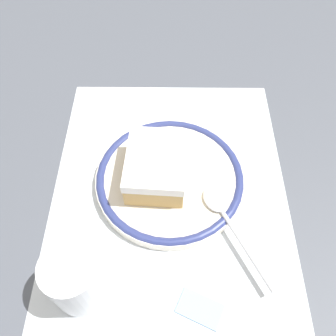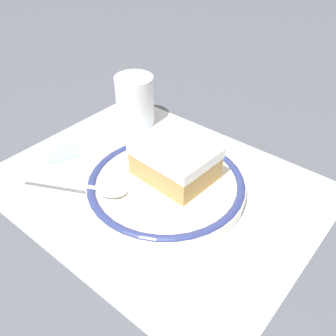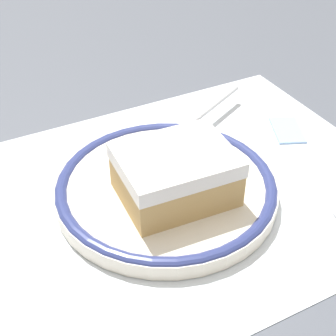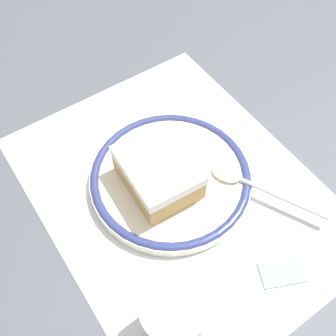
{
  "view_description": "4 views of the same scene",
  "coord_description": "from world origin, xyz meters",
  "px_view_note": "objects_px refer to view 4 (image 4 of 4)",
  "views": [
    {
      "loc": [
        0.25,
        -0.0,
        0.42
      ],
      "look_at": [
        -0.02,
        -0.0,
        0.04
      ],
      "focal_mm": 37.8,
      "sensor_mm": 36.0,
      "label": 1
    },
    {
      "loc": [
        -0.25,
        0.28,
        0.32
      ],
      "look_at": [
        -0.02,
        -0.0,
        0.04
      ],
      "focal_mm": 39.92,
      "sensor_mm": 36.0,
      "label": 2
    },
    {
      "loc": [
        -0.18,
        -0.32,
        0.31
      ],
      "look_at": [
        -0.02,
        -0.0,
        0.04
      ],
      "focal_mm": 53.95,
      "sensor_mm": 36.0,
      "label": 3
    },
    {
      "loc": [
        0.21,
        -0.16,
        0.44
      ],
      "look_at": [
        -0.02,
        -0.0,
        0.04
      ],
      "focal_mm": 43.87,
      "sensor_mm": 36.0,
      "label": 4
    }
  ],
  "objects_px": {
    "cake_slice": "(158,172)",
    "spoon": "(244,180)",
    "cup": "(173,321)",
    "sugar_packet": "(283,271)",
    "plate": "(168,179)"
  },
  "relations": [
    {
      "from": "cake_slice",
      "to": "spoon",
      "type": "relative_size",
      "value": 0.71
    },
    {
      "from": "cup",
      "to": "sugar_packet",
      "type": "xyz_separation_m",
      "value": [
        0.02,
        0.14,
        -0.03
      ]
    },
    {
      "from": "plate",
      "to": "cup",
      "type": "distance_m",
      "value": 0.18
    },
    {
      "from": "cake_slice",
      "to": "cup",
      "type": "bearing_deg",
      "value": -28.96
    },
    {
      "from": "cake_slice",
      "to": "sugar_packet",
      "type": "bearing_deg",
      "value": 17.47
    },
    {
      "from": "cup",
      "to": "sugar_packet",
      "type": "bearing_deg",
      "value": 81.61
    },
    {
      "from": "cake_slice",
      "to": "spoon",
      "type": "height_order",
      "value": "cake_slice"
    },
    {
      "from": "cake_slice",
      "to": "sugar_packet",
      "type": "relative_size",
      "value": 2.01
    },
    {
      "from": "cup",
      "to": "plate",
      "type": "bearing_deg",
      "value": 147.01
    },
    {
      "from": "plate",
      "to": "cake_slice",
      "type": "xyz_separation_m",
      "value": [
        -0.0,
        -0.01,
        0.03
      ]
    },
    {
      "from": "cup",
      "to": "sugar_packet",
      "type": "distance_m",
      "value": 0.14
    },
    {
      "from": "spoon",
      "to": "sugar_packet",
      "type": "distance_m",
      "value": 0.12
    },
    {
      "from": "plate",
      "to": "cake_slice",
      "type": "bearing_deg",
      "value": -90.48
    },
    {
      "from": "cup",
      "to": "sugar_packet",
      "type": "relative_size",
      "value": 1.58
    },
    {
      "from": "plate",
      "to": "sugar_packet",
      "type": "height_order",
      "value": "plate"
    }
  ]
}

